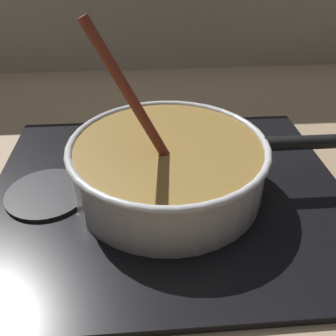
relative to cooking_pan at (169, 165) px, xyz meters
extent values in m
cube|color=#9E8466|center=(-0.09, -0.19, -0.08)|extent=(2.40, 1.60, 0.04)
cube|color=black|center=(0.00, 0.00, -0.05)|extent=(0.56, 0.48, 0.01)
torus|color=#592D0C|center=(0.00, 0.00, -0.04)|extent=(0.19, 0.19, 0.01)
cylinder|color=#262628|center=(-0.19, 0.00, -0.04)|extent=(0.13, 0.13, 0.01)
cylinder|color=silver|center=(0.00, 0.00, -0.01)|extent=(0.29, 0.29, 0.08)
cylinder|color=olive|center=(0.00, 0.00, 0.00)|extent=(0.28, 0.28, 0.08)
torus|color=silver|center=(0.00, 0.00, 0.04)|extent=(0.30, 0.30, 0.01)
cylinder|color=black|center=(0.22, 0.00, 0.03)|extent=(0.14, 0.02, 0.02)
cylinder|color=#E5CC7A|center=(0.00, 0.00, 0.03)|extent=(0.03, 0.03, 0.01)
cylinder|color=#E5CC7A|center=(0.01, 0.09, 0.03)|extent=(0.03, 0.03, 0.01)
cylinder|color=#EDD88C|center=(0.05, 0.05, 0.03)|extent=(0.03, 0.03, 0.01)
cylinder|color=#E5CC7A|center=(0.00, -0.06, 0.03)|extent=(0.04, 0.04, 0.01)
cylinder|color=#E5CC7A|center=(0.03, -0.04, 0.03)|extent=(0.03, 0.03, 0.01)
cylinder|color=maroon|center=(-0.05, -0.02, 0.12)|extent=(0.11, 0.03, 0.20)
cube|color=brown|center=(0.00, -0.02, 0.02)|extent=(0.05, 0.03, 0.01)
camera|label=1|loc=(-0.04, -0.46, 0.31)|focal=39.00mm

